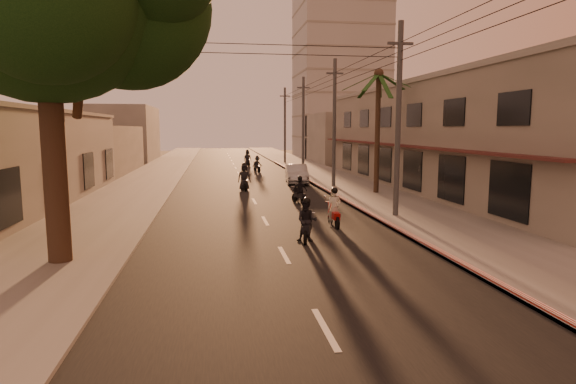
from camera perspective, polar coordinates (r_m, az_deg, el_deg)
name	(u,v)px	position (r m, az deg, el deg)	size (l,w,h in m)	color
ground	(294,273)	(14.20, 0.71, -9.60)	(160.00, 160.00, 0.00)	#383023
road	(247,189)	(33.72, -4.87, 0.40)	(10.00, 140.00, 0.02)	black
sidewalk_right	(351,186)	(35.02, 7.47, 0.71)	(5.00, 140.00, 0.12)	slate
sidewalk_left	(136,190)	(34.05, -17.56, 0.23)	(5.00, 140.00, 0.12)	slate
curb_stripe	(336,196)	(29.60, 5.70, -0.43)	(0.20, 60.00, 0.20)	#AC2312
shophouse_row	(450,136)	(35.32, 18.67, 6.28)	(8.80, 34.20, 7.30)	gray
distant_tower	(340,60)	(72.41, 6.16, 15.29)	(12.10, 12.10, 28.00)	#B7B5B2
palm_tree	(379,81)	(31.26, 10.69, 12.85)	(5.00, 5.00, 8.20)	black
utility_poles	(335,95)	(34.52, 5.54, 11.41)	(1.20, 48.26, 9.00)	#38383A
filler_right	(346,138)	(60.61, 6.85, 6.36)	(8.00, 14.00, 6.00)	#A5A095
filler_left_near	(87,150)	(48.87, -22.73, 4.63)	(8.00, 14.00, 4.40)	#A5A095
filler_left_far	(122,134)	(66.44, -19.06, 6.54)	(8.00, 14.00, 7.00)	#A5A095
scooter_red	(334,210)	(20.60, 5.49, -2.10)	(0.66, 1.75, 1.72)	black
scooter_mid_a	(307,221)	(17.85, 2.25, -3.50)	(1.10, 1.67, 1.68)	black
scooter_mid_b	(300,191)	(26.73, 1.40, 0.10)	(1.10, 1.56, 1.59)	black
scooter_far_a	(244,178)	(32.64, -5.21, 1.64)	(0.93, 1.93, 1.90)	black
scooter_far_b	(257,164)	(46.58, -3.67, 3.28)	(1.29, 1.59, 1.60)	black
parked_car	(297,174)	(36.77, 1.02, 2.15)	(1.95, 4.57, 1.46)	#A6A9AE
scooter_far_c	(247,159)	(53.63, -4.83, 3.94)	(0.98, 1.90, 1.87)	black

